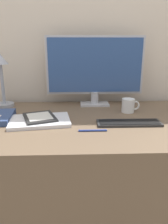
{
  "coord_description": "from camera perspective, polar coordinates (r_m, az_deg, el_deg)",
  "views": [
    {
      "loc": [
        -0.09,
        -0.95,
        1.09
      ],
      "look_at": [
        -0.05,
        0.09,
        0.76
      ],
      "focal_mm": 35.0,
      "sensor_mm": 36.0,
      "label": 1
    }
  ],
  "objects": [
    {
      "name": "laptop",
      "position": [
        1.14,
        -11.43,
        -2.27
      ],
      "size": [
        0.33,
        0.24,
        0.02
      ],
      "color": "silver",
      "rests_on": "desk"
    },
    {
      "name": "wall_back",
      "position": [
        1.53,
        1.36,
        21.57
      ],
      "size": [
        3.6,
        0.05,
        2.4
      ],
      "color": "beige",
      "rests_on": "ground_plane"
    },
    {
      "name": "keyboard",
      "position": [
        1.12,
        11.65,
        -2.78
      ],
      "size": [
        0.32,
        0.1,
        0.01
      ],
      "color": "#282828",
      "rests_on": "desk"
    },
    {
      "name": "ereader",
      "position": [
        1.15,
        -11.52,
        -1.31
      ],
      "size": [
        0.21,
        0.23,
        0.01
      ],
      "color": "black",
      "rests_on": "laptop"
    },
    {
      "name": "desk",
      "position": [
        1.32,
        2.24,
        -16.52
      ],
      "size": [
        1.28,
        0.76,
        0.7
      ],
      "color": "brown",
      "rests_on": "ground_plane"
    },
    {
      "name": "monitor",
      "position": [
        1.41,
        2.9,
        11.31
      ],
      "size": [
        0.62,
        0.11,
        0.44
      ],
      "color": "#B7B7BC",
      "rests_on": "desk"
    },
    {
      "name": "desk_lamp",
      "position": [
        1.46,
        -20.79,
        9.31
      ],
      "size": [
        0.12,
        0.12,
        0.34
      ],
      "color": "#999EA8",
      "rests_on": "desk"
    },
    {
      "name": "coffee_mug",
      "position": [
        1.31,
        11.54,
        1.68
      ],
      "size": [
        0.11,
        0.07,
        0.08
      ],
      "color": "white",
      "rests_on": "desk"
    },
    {
      "name": "pen",
      "position": [
        1.01,
        2.3,
        -4.86
      ],
      "size": [
        0.13,
        0.01,
        0.01
      ],
      "color": "navy",
      "rests_on": "desk"
    }
  ]
}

